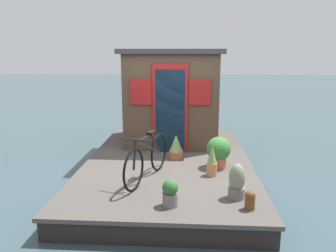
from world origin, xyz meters
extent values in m
plane|color=#384C54|center=(0.00, 0.00, 0.00)|extent=(60.00, 60.00, 0.00)
cube|color=#4C4742|center=(0.00, 0.00, 0.33)|extent=(5.04, 3.11, 0.06)
cube|color=black|center=(0.00, 0.00, 0.15)|extent=(4.94, 3.05, 0.30)
cube|color=#4C3828|center=(1.42, 0.00, 1.36)|extent=(1.85, 1.97, 2.00)
cube|color=#28282B|center=(1.42, 0.00, 2.41)|extent=(2.05, 2.17, 0.10)
cube|color=#19334C|center=(0.47, 0.00, 1.21)|extent=(0.04, 0.60, 1.70)
cube|color=maroon|center=(0.47, 0.00, 1.26)|extent=(0.03, 0.72, 1.80)
cube|color=maroon|center=(0.47, -0.59, 1.61)|extent=(0.03, 0.44, 0.52)
cube|color=maroon|center=(0.47, 0.59, 1.61)|extent=(0.03, 0.44, 0.52)
torus|color=black|center=(-1.56, 0.42, 0.69)|extent=(0.63, 0.23, 0.65)
torus|color=black|center=(-0.63, 0.13, 0.69)|extent=(0.63, 0.23, 0.65)
cylinder|color=black|center=(-1.06, 0.27, 0.89)|extent=(0.88, 0.30, 0.45)
cylinder|color=black|center=(-1.21, 0.31, 1.09)|extent=(0.57, 0.20, 0.06)
cylinder|color=black|center=(-0.78, 0.18, 0.88)|extent=(0.33, 0.14, 0.41)
cylinder|color=black|center=(-1.53, 0.41, 0.89)|extent=(0.12, 0.07, 0.42)
cube|color=black|center=(-0.93, 0.23, 1.10)|extent=(0.22, 0.15, 0.06)
cylinder|color=black|center=(-1.49, 0.40, 1.13)|extent=(0.17, 0.48, 0.02)
cylinder|color=#C6754C|center=(-0.85, -0.78, 0.47)|extent=(0.18, 0.18, 0.22)
cone|color=#70934C|center=(-0.85, -0.78, 0.73)|extent=(0.16, 0.16, 0.30)
cylinder|color=#B2603D|center=(-0.42, -0.92, 0.46)|extent=(0.28, 0.28, 0.19)
sphere|color=#387533|center=(-0.42, -0.92, 0.70)|extent=(0.43, 0.43, 0.43)
cylinder|color=#935138|center=(0.02, -0.14, 0.44)|extent=(0.28, 0.28, 0.16)
cone|color=#70934C|center=(0.02, -0.14, 0.68)|extent=(0.25, 0.25, 0.32)
cylinder|color=slate|center=(-1.73, -1.07, 0.44)|extent=(0.24, 0.24, 0.16)
ellipsoid|color=gray|center=(-1.73, -1.07, 0.66)|extent=(0.23, 0.23, 0.41)
cylinder|color=slate|center=(-2.04, -0.15, 0.45)|extent=(0.21, 0.21, 0.19)
sphere|color=#2D602D|center=(-2.04, -0.15, 0.62)|extent=(0.22, 0.22, 0.22)
cylinder|color=brown|center=(-2.07, -1.21, 0.46)|extent=(0.13, 0.13, 0.19)
sphere|color=brown|center=(-2.07, -1.21, 0.55)|extent=(0.14, 0.14, 0.14)
camera|label=1|loc=(-6.28, -0.40, 2.41)|focal=36.20mm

